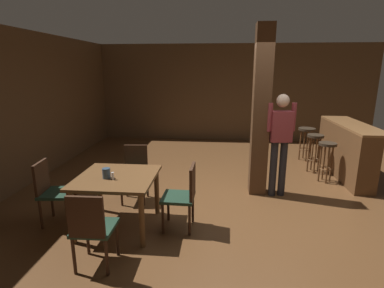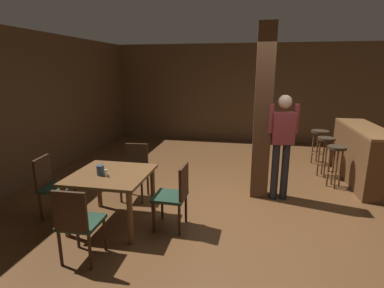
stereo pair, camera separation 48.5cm
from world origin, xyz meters
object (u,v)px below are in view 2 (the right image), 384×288
salt_shaker (106,173)px  standing_person (282,140)px  bar_stool_mid (325,148)px  napkin_cup (100,170)px  bar_counter (357,154)px  dining_table (111,181)px  chair_west (52,184)px  chair_south (77,221)px  bar_stool_near (336,157)px  chair_north (135,168)px  bar_stool_far (319,139)px  chair_east (175,193)px

salt_shaker → standing_person: size_ratio=0.06×
standing_person → bar_stool_mid: size_ratio=2.16×
standing_person → bar_stool_mid: (0.97, 1.28, -0.42)m
salt_shaker → standing_person: bearing=31.0°
napkin_cup → bar_stool_mid: napkin_cup is taller
salt_shaker → bar_counter: bearing=33.1°
dining_table → bar_stool_mid: bar_stool_mid is taller
chair_west → standing_person: size_ratio=0.52×
chair_west → standing_person: 3.54m
chair_south → bar_stool_near: bearing=40.9°
chair_north → bar_stool_far: size_ratio=1.16×
chair_east → bar_counter: 3.77m
chair_west → chair_north: bearing=43.5°
bar_stool_near → bar_stool_far: 1.40m
bar_stool_mid → napkin_cup: bearing=-142.2°
chair_west → bar_stool_near: (4.31, 1.98, 0.06)m
bar_stool_near → bar_stool_far: same height
chair_south → bar_stool_far: chair_south is taller
chair_east → bar_stool_far: 4.18m
salt_shaker → bar_stool_far: 4.89m
bar_stool_far → bar_stool_mid: bearing=-94.1°
chair_west → salt_shaker: (0.94, -0.15, 0.28)m
chair_west → salt_shaker: chair_west is taller
napkin_cup → bar_stool_mid: size_ratio=0.17×
chair_north → bar_stool_near: (3.38, 1.11, 0.06)m
chair_south → bar_counter: (3.82, 3.27, 0.03)m
standing_person → dining_table: bearing=-151.3°
chair_north → dining_table: bearing=-89.2°
dining_table → chair_north: size_ratio=1.14×
dining_table → chair_west: 0.95m
bar_counter → chair_south: bearing=-139.4°
napkin_cup → bar_stool_far: (3.47, 3.49, -0.22)m
standing_person → bar_stool_far: 2.40m
chair_north → chair_east: bearing=-43.7°
chair_north → chair_east: 1.25m
dining_table → bar_stool_far: bearing=45.3°
chair_west → bar_stool_mid: size_ratio=1.12×
chair_east → chair_north: bearing=136.3°
chair_south → bar_stool_mid: size_ratio=1.12×
napkin_cup → bar_counter: size_ratio=0.07×
salt_shaker → chair_west: bearing=171.1°
chair_south → bar_stool_far: (3.34, 4.30, 0.08)m
standing_person → bar_stool_near: standing_person is taller
chair_south → bar_stool_mid: bearing=46.4°
chair_north → standing_person: 2.43m
chair_south → chair_east: 1.27m
chair_east → napkin_cup: bearing=-173.0°
chair_east → chair_west: size_ratio=1.00×
chair_south → chair_west: (-0.96, 0.91, 0.00)m
standing_person → bar_counter: size_ratio=0.84×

